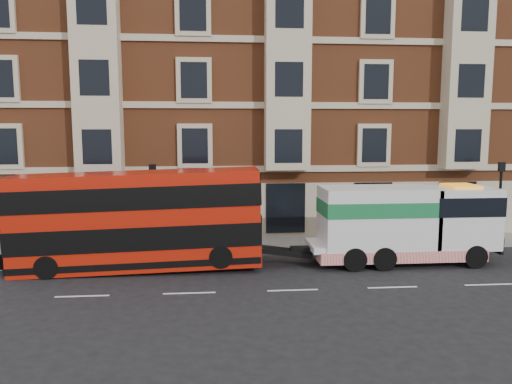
% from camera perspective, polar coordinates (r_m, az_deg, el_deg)
% --- Properties ---
extents(ground, '(120.00, 120.00, 0.00)m').
position_cam_1_polar(ground, '(19.84, 4.21, -11.14)').
color(ground, black).
rests_on(ground, ground).
extents(sidewalk, '(90.00, 3.00, 0.15)m').
position_cam_1_polar(sidewalk, '(26.97, 1.66, -5.94)').
color(sidewalk, slate).
rests_on(sidewalk, ground).
extents(victorian_terrace, '(45.00, 12.00, 20.40)m').
position_cam_1_polar(victorian_terrace, '(33.96, 1.08, 13.77)').
color(victorian_terrace, brown).
rests_on(victorian_terrace, ground).
extents(lamp_post_west, '(0.35, 0.15, 4.35)m').
position_cam_1_polar(lamp_post_west, '(25.20, -11.65, -1.02)').
color(lamp_post_west, black).
rests_on(lamp_post_west, sidewalk).
extents(lamp_post_east, '(0.35, 0.15, 4.35)m').
position_cam_1_polar(lamp_post_east, '(29.20, 26.10, -0.48)').
color(lamp_post_east, black).
rests_on(lamp_post_east, sidewalk).
extents(double_decker_bus, '(10.76, 2.47, 4.35)m').
position_cam_1_polar(double_decker_bus, '(22.61, -13.39, -2.97)').
color(double_decker_bus, '#B6190A').
rests_on(double_decker_bus, ground).
extents(tow_truck, '(8.61, 2.54, 3.59)m').
position_cam_1_polar(tow_truck, '(24.08, 16.39, -3.42)').
color(tow_truck, silver).
rests_on(tow_truck, ground).
extents(pedestrian, '(0.70, 0.46, 1.89)m').
position_cam_1_polar(pedestrian, '(27.14, -26.48, -4.44)').
color(pedestrian, '#1B2637').
rests_on(pedestrian, sidewalk).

